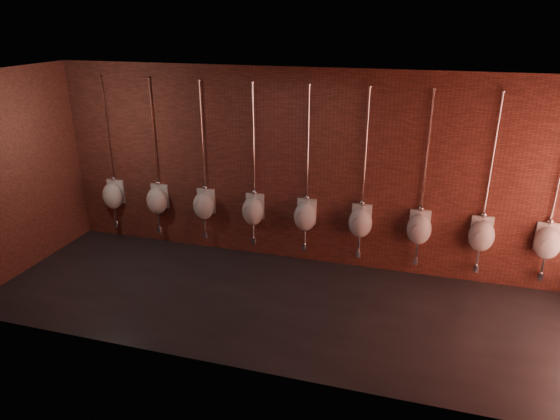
{
  "coord_description": "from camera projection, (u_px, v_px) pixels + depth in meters",
  "views": [
    {
      "loc": [
        1.81,
        -6.01,
        3.92
      ],
      "look_at": [
        -0.2,
        0.9,
        1.1
      ],
      "focal_mm": 32.0,
      "sensor_mm": 36.0,
      "label": 1
    }
  ],
  "objects": [
    {
      "name": "urinal_0",
      "position": [
        113.0,
        195.0,
        9.1
      ],
      "size": [
        0.39,
        0.35,
        2.72
      ],
      "color": "white",
      "rests_on": "ground"
    },
    {
      "name": "urinal_2",
      "position": [
        204.0,
        205.0,
        8.63
      ],
      "size": [
        0.39,
        0.35,
        2.72
      ],
      "color": "white",
      "rests_on": "ground"
    },
    {
      "name": "urinal_3",
      "position": [
        253.0,
        210.0,
        8.4
      ],
      "size": [
        0.39,
        0.35,
        2.72
      ],
      "color": "white",
      "rests_on": "ground"
    },
    {
      "name": "urinal_8",
      "position": [
        548.0,
        242.0,
        7.22
      ],
      "size": [
        0.39,
        0.35,
        2.72
      ],
      "color": "white",
      "rests_on": "ground"
    },
    {
      "name": "urinal_4",
      "position": [
        305.0,
        215.0,
        8.16
      ],
      "size": [
        0.39,
        0.35,
        2.72
      ],
      "color": "white",
      "rests_on": "ground"
    },
    {
      "name": "urinal_7",
      "position": [
        481.0,
        234.0,
        7.45
      ],
      "size": [
        0.39,
        0.35,
        2.72
      ],
      "color": "white",
      "rests_on": "ground"
    },
    {
      "name": "ground",
      "position": [
        276.0,
        303.0,
        7.28
      ],
      "size": [
        8.5,
        8.5,
        0.0
      ],
      "primitive_type": "plane",
      "color": "black",
      "rests_on": "ground"
    },
    {
      "name": "urinal_1",
      "position": [
        157.0,
        199.0,
        8.87
      ],
      "size": [
        0.39,
        0.35,
        2.72
      ],
      "color": "white",
      "rests_on": "ground"
    },
    {
      "name": "room_shell",
      "position": [
        276.0,
        171.0,
        6.54
      ],
      "size": [
        8.54,
        3.04,
        3.22
      ],
      "color": "black",
      "rests_on": "ground"
    },
    {
      "name": "urinal_5",
      "position": [
        361.0,
        221.0,
        7.92
      ],
      "size": [
        0.39,
        0.35,
        2.72
      ],
      "color": "white",
      "rests_on": "ground"
    },
    {
      "name": "urinal_6",
      "position": [
        419.0,
        228.0,
        7.69
      ],
      "size": [
        0.39,
        0.35,
        2.72
      ],
      "color": "white",
      "rests_on": "ground"
    }
  ]
}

